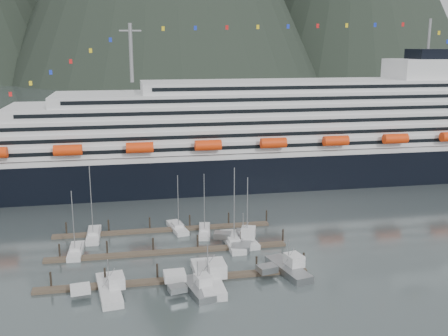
{
  "coord_description": "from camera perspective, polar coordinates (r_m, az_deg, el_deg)",
  "views": [
    {
      "loc": [
        -12.48,
        -95.09,
        40.37
      ],
      "look_at": [
        9.86,
        22.0,
        12.4
      ],
      "focal_mm": 42.0,
      "sensor_mm": 36.0,
      "label": 1
    }
  ],
  "objects": [
    {
      "name": "ground",
      "position": [
        104.06,
        -3.11,
        -9.64
      ],
      "size": [
        1600.0,
        1600.0,
        0.0
      ],
      "primitive_type": "plane",
      "color": "#3F4A4A",
      "rests_on": "ground"
    },
    {
      "name": "cruise_ship",
      "position": [
        158.49,
        4.94,
        2.86
      ],
      "size": [
        210.0,
        30.4,
        50.3
      ],
      "color": "black",
      "rests_on": "ground"
    },
    {
      "name": "dock_near",
      "position": [
        94.41,
        -5.3,
        -11.96
      ],
      "size": [
        48.18,
        2.28,
        3.2
      ],
      "color": "#48392E",
      "rests_on": "ground"
    },
    {
      "name": "dock_mid",
      "position": [
        106.28,
        -6.0,
        -9.02
      ],
      "size": [
        48.18,
        2.28,
        3.2
      ],
      "color": "#48392E",
      "rests_on": "ground"
    },
    {
      "name": "dock_far",
      "position": [
        118.39,
        -6.55,
        -6.66
      ],
      "size": [
        48.18,
        2.28,
        3.2
      ],
      "color": "#48392E",
      "rests_on": "ground"
    },
    {
      "name": "sailboat_a",
      "position": [
        109.35,
        -15.82,
        -8.74
      ],
      "size": [
        2.86,
        9.22,
        13.68
      ],
      "rotation": [
        0.0,
        0.0,
        1.55
      ],
      "color": "silver",
      "rests_on": "ground"
    },
    {
      "name": "sailboat_d",
      "position": [
        109.93,
        0.96,
        -8.08
      ],
      "size": [
        3.14,
        12.62,
        17.24
      ],
      "rotation": [
        0.0,
        0.0,
        1.58
      ],
      "color": "silver",
      "rests_on": "ground"
    },
    {
      "name": "sailboat_e",
      "position": [
        117.18,
        -14.0,
        -7.12
      ],
      "size": [
        2.87,
        10.58,
        16.44
      ],
      "rotation": [
        0.0,
        0.0,
        1.56
      ],
      "color": "silver",
      "rests_on": "ground"
    },
    {
      "name": "sailboat_f",
      "position": [
        118.57,
        -5.09,
        -6.53
      ],
      "size": [
        4.38,
        9.61,
        13.32
      ],
      "rotation": [
        0.0,
        0.0,
        1.76
      ],
      "color": "silver",
      "rests_on": "ground"
    },
    {
      "name": "sailboat_g",
      "position": [
        116.2,
        -2.13,
        -6.91
      ],
      "size": [
        3.91,
        9.97,
        14.14
      ],
      "rotation": [
        0.0,
        0.0,
        1.41
      ],
      "color": "silver",
      "rests_on": "ground"
    },
    {
      "name": "sailboat_h",
      "position": [
        111.31,
        2.34,
        -7.82
      ],
      "size": [
        4.01,
        10.57,
        14.84
      ],
      "rotation": [
        0.0,
        0.0,
        1.67
      ],
      "color": "silver",
      "rests_on": "ground"
    },
    {
      "name": "trawler_a",
      "position": [
        91.48,
        -12.49,
        -12.71
      ],
      "size": [
        9.03,
        12.44,
        6.64
      ],
      "rotation": [
        0.0,
        0.0,
        1.7
      ],
      "color": "silver",
      "rests_on": "ground"
    },
    {
      "name": "trawler_b",
      "position": [
        89.95,
        -2.94,
        -12.9
      ],
      "size": [
        7.64,
        9.82,
        6.04
      ],
      "rotation": [
        0.0,
        0.0,
        1.79
      ],
      "color": "gray",
      "rests_on": "ground"
    },
    {
      "name": "trawler_c",
      "position": [
        93.28,
        -1.89,
        -11.79
      ],
      "size": [
        10.71,
        15.25,
        7.78
      ],
      "rotation": [
        0.0,
        0.0,
        1.59
      ],
      "color": "silver",
      "rests_on": "ground"
    },
    {
      "name": "trawler_d",
      "position": [
        97.6,
        6.94,
        -10.76
      ],
      "size": [
        9.15,
        12.04,
        6.87
      ],
      "rotation": [
        0.0,
        0.0,
        1.8
      ],
      "color": "gray",
      "rests_on": "ground"
    },
    {
      "name": "trawler_e",
      "position": [
        110.29,
        2.0,
        -7.76
      ],
      "size": [
        9.61,
        11.88,
        7.35
      ],
      "rotation": [
        0.0,
        0.0,
        1.26
      ],
      "color": "gray",
      "rests_on": "ground"
    }
  ]
}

